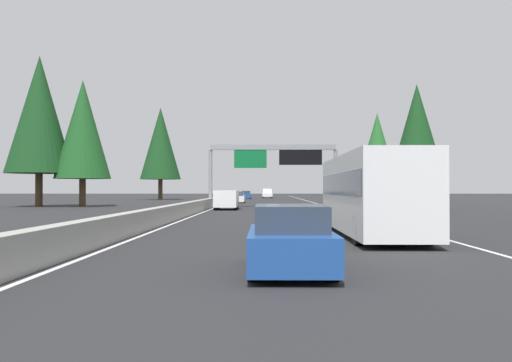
# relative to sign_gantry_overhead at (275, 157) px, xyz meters

# --- Properties ---
(ground_plane) EXTENTS (320.00, 320.00, 0.00)m
(ground_plane) POSITION_rel_sign_gantry_overhead_xyz_m (5.59, 6.04, -4.92)
(ground_plane) COLOR #262628
(median_barrier) EXTENTS (180.00, 0.56, 0.90)m
(median_barrier) POSITION_rel_sign_gantry_overhead_xyz_m (25.59, 6.34, -4.47)
(median_barrier) COLOR #9E9B93
(median_barrier) RESTS_ON ground
(shoulder_stripe_right) EXTENTS (160.00, 0.16, 0.01)m
(shoulder_stripe_right) POSITION_rel_sign_gantry_overhead_xyz_m (15.59, -5.48, -4.91)
(shoulder_stripe_right) COLOR silver
(shoulder_stripe_right) RESTS_ON ground
(shoulder_stripe_median) EXTENTS (160.00, 0.16, 0.01)m
(shoulder_stripe_median) POSITION_rel_sign_gantry_overhead_xyz_m (15.59, 5.79, -4.91)
(shoulder_stripe_median) COLOR silver
(shoulder_stripe_median) RESTS_ON ground
(sign_gantry_overhead) EXTENTS (0.50, 12.68, 6.18)m
(sign_gantry_overhead) POSITION_rel_sign_gantry_overhead_xyz_m (0.00, 0.00, 0.00)
(sign_gantry_overhead) COLOR gray
(sign_gantry_overhead) RESTS_ON ground
(sedan_distant_b) EXTENTS (4.40, 1.80, 1.47)m
(sedan_distant_b) POSITION_rel_sign_gantry_overhead_xyz_m (-44.04, 0.47, -4.23)
(sedan_distant_b) COLOR #1E4793
(sedan_distant_b) RESTS_ON ground
(bus_far_right) EXTENTS (11.50, 2.55, 3.10)m
(bus_far_right) POSITION_rel_sign_gantry_overhead_xyz_m (-34.17, -3.10, -3.20)
(bus_far_right) COLOR white
(bus_far_right) RESTS_ON ground
(minivan_distant_a) EXTENTS (5.00, 1.95, 1.69)m
(minivan_distant_a) POSITION_rel_sign_gantry_overhead_xyz_m (-6.07, 4.35, -3.97)
(minivan_distant_a) COLOR white
(minivan_distant_a) RESTS_ON ground
(pickup_mid_center) EXTENTS (5.60, 2.00, 1.86)m
(pickup_mid_center) POSITION_rel_sign_gantry_overhead_xyz_m (60.33, 0.39, -4.00)
(pickup_mid_center) COLOR white
(pickup_mid_center) RESTS_ON ground
(sedan_mid_left) EXTENTS (4.40, 1.80, 1.47)m
(sedan_mid_left) POSITION_rel_sign_gantry_overhead_xyz_m (18.53, 4.48, -4.23)
(sedan_mid_left) COLOR white
(sedan_mid_left) RESTS_ON ground
(sedan_mid_right) EXTENTS (4.40, 1.80, 1.47)m
(sedan_mid_right) POSITION_rel_sign_gantry_overhead_xyz_m (50.18, 4.38, -4.23)
(sedan_mid_right) COLOR #1E4793
(sedan_mid_right) RESTS_ON ground
(conifer_right_near) EXTENTS (4.58, 4.58, 10.41)m
(conifer_right_near) POSITION_rel_sign_gantry_overhead_xyz_m (-9.52, -11.45, 1.41)
(conifer_right_near) COLOR #4C3823
(conifer_right_near) RESTS_ON ground
(conifer_right_mid) EXTENTS (4.31, 4.31, 9.79)m
(conifer_right_mid) POSITION_rel_sign_gantry_overhead_xyz_m (3.85, -10.82, 1.03)
(conifer_right_mid) COLOR #4C3823
(conifer_right_mid) RESTS_ON ground
(conifer_left_near) EXTENTS (6.87, 6.87, 15.62)m
(conifer_left_near) POSITION_rel_sign_gantry_overhead_xyz_m (2.41, 24.27, 4.59)
(conifer_left_near) COLOR #4C3823
(conifer_left_near) RESTS_ON ground
(conifer_left_mid) EXTENTS (5.75, 5.75, 13.07)m
(conifer_left_mid) POSITION_rel_sign_gantry_overhead_xyz_m (2.32, 19.73, 3.03)
(conifer_left_mid) COLOR #4C3823
(conifer_left_mid) RESTS_ON ground
(conifer_left_far) EXTENTS (6.94, 6.94, 15.77)m
(conifer_left_far) POSITION_rel_sign_gantry_overhead_xyz_m (41.66, 18.79, 4.68)
(conifer_left_far) COLOR #4C3823
(conifer_left_far) RESTS_ON ground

